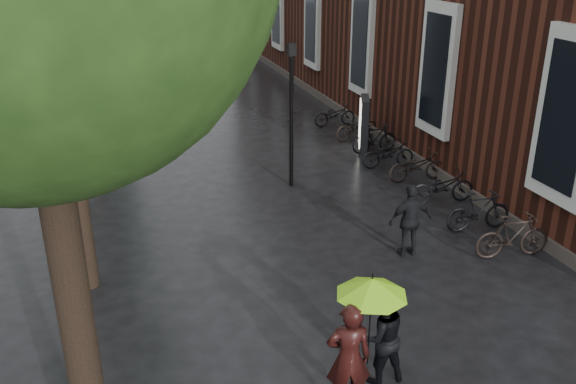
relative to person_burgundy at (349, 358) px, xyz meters
name	(u,v)px	position (x,y,z in m)	size (l,w,h in m)	color
person_burgundy	(349,358)	(0.00, 0.00, 0.00)	(0.65, 0.42, 1.77)	black
person_black	(381,336)	(0.73, 0.45, -0.09)	(0.78, 0.60, 1.60)	black
lime_umbrella	(372,287)	(0.41, 0.22, 0.96)	(1.04, 1.04, 1.54)	black
pedestrian_walking	(410,220)	(3.10, 3.91, -0.07)	(0.95, 0.40, 1.63)	black
parked_bicycles	(405,161)	(5.25, 8.15, -0.43)	(1.98, 10.98, 1.01)	black
ad_lightbox	(364,124)	(5.06, 10.62, -0.01)	(0.27, 1.15, 1.73)	black
lamp_post	(291,102)	(1.92, 8.46, 1.47)	(0.20, 0.20, 3.89)	black
cycle_sign	(121,73)	(-2.00, 16.07, 0.98)	(0.15, 0.51, 2.83)	#262628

